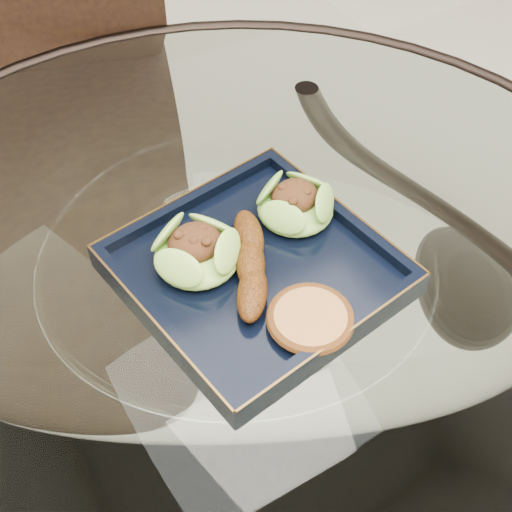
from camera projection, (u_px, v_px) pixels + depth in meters
dining_table at (240, 367)px, 0.92m from camera, size 1.13×1.13×0.77m
dining_chair at (73, 185)px, 1.23m from camera, size 0.53×0.53×0.97m
navy_plate at (256, 274)px, 0.80m from camera, size 0.30×0.30×0.02m
lettuce_wrap_left at (197, 253)px, 0.79m from camera, size 0.11×0.11×0.03m
lettuce_wrap_right at (295, 206)px, 0.84m from camera, size 0.11×0.11×0.03m
roasted_plantain at (250, 263)px, 0.78m from camera, size 0.10×0.15×0.03m
crumb_patty at (310, 320)px, 0.74m from camera, size 0.10×0.10×0.02m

